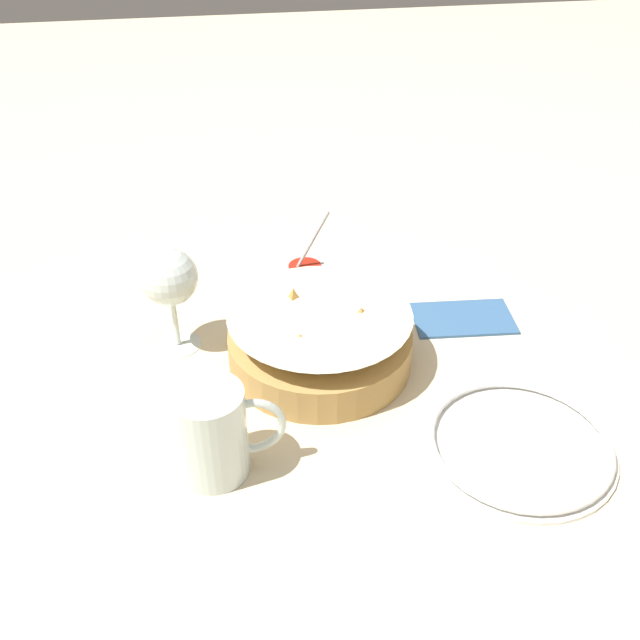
{
  "coord_description": "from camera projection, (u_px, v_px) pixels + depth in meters",
  "views": [
    {
      "loc": [
        -0.13,
        -0.7,
        0.59
      ],
      "look_at": [
        -0.01,
        0.02,
        0.07
      ],
      "focal_mm": 40.0,
      "sensor_mm": 36.0,
      "label": 1
    }
  ],
  "objects": [
    {
      "name": "ground_plane",
      "position": [
        330.0,
        370.0,
        0.92
      ],
      "size": [
        4.0,
        4.0,
        0.0
      ],
      "primitive_type": "plane",
      "color": "beige"
    },
    {
      "name": "food_basket",
      "position": [
        320.0,
        341.0,
        0.91
      ],
      "size": [
        0.24,
        0.24,
        0.09
      ],
      "color": "#B2894C",
      "rests_on": "ground_plane"
    },
    {
      "name": "sauce_cup",
      "position": [
        303.0,
        274.0,
        1.07
      ],
      "size": [
        0.07,
        0.06,
        0.12
      ],
      "color": "#B7B7BC",
      "rests_on": "ground_plane"
    },
    {
      "name": "wine_glass",
      "position": [
        169.0,
        280.0,
        0.9
      ],
      "size": [
        0.07,
        0.07,
        0.15
      ],
      "color": "silver",
      "rests_on": "ground_plane"
    },
    {
      "name": "beer_mug",
      "position": [
        213.0,
        435.0,
        0.75
      ],
      "size": [
        0.12,
        0.08,
        0.11
      ],
      "color": "silver",
      "rests_on": "ground_plane"
    },
    {
      "name": "side_plate",
      "position": [
        519.0,
        444.0,
        0.8
      ],
      "size": [
        0.22,
        0.22,
        0.01
      ],
      "color": "white",
      "rests_on": "ground_plane"
    },
    {
      "name": "napkin",
      "position": [
        463.0,
        317.0,
        1.01
      ],
      "size": [
        0.15,
        0.1,
        0.01
      ],
      "color": "#38608E",
      "rests_on": "ground_plane"
    }
  ]
}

